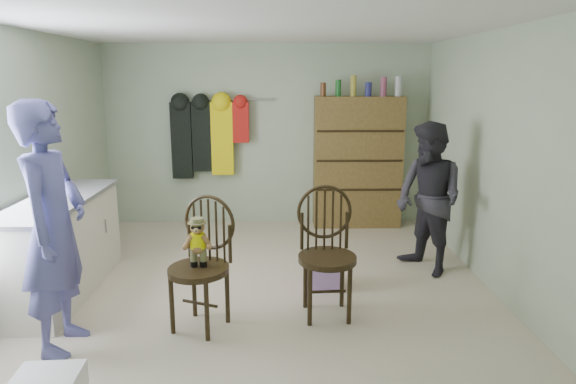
{
  "coord_description": "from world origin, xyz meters",
  "views": [
    {
      "loc": [
        0.16,
        -4.7,
        2.05
      ],
      "look_at": [
        0.25,
        0.2,
        0.95
      ],
      "focal_mm": 32.0,
      "sensor_mm": 36.0,
      "label": 1
    }
  ],
  "objects_px": {
    "counter": "(58,246)",
    "chair_front": "(202,255)",
    "dresser": "(358,161)",
    "chair_far": "(326,247)"
  },
  "relations": [
    {
      "from": "counter",
      "to": "chair_front",
      "type": "xyz_separation_m",
      "value": [
        1.47,
        -0.69,
        0.15
      ]
    },
    {
      "from": "counter",
      "to": "chair_front",
      "type": "relative_size",
      "value": 1.69
    },
    {
      "from": "dresser",
      "to": "chair_front",
      "type": "bearing_deg",
      "value": -119.98
    },
    {
      "from": "counter",
      "to": "chair_far",
      "type": "height_order",
      "value": "chair_far"
    },
    {
      "from": "dresser",
      "to": "chair_far",
      "type": "bearing_deg",
      "value": -103.8
    },
    {
      "from": "counter",
      "to": "chair_front",
      "type": "bearing_deg",
      "value": -25.24
    },
    {
      "from": "chair_far",
      "to": "dresser",
      "type": "distance_m",
      "value": 2.87
    },
    {
      "from": "chair_front",
      "to": "counter",
      "type": "bearing_deg",
      "value": 177.57
    },
    {
      "from": "chair_far",
      "to": "dresser",
      "type": "relative_size",
      "value": 0.55
    },
    {
      "from": "counter",
      "to": "dresser",
      "type": "bearing_deg",
      "value": 35.68
    }
  ]
}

